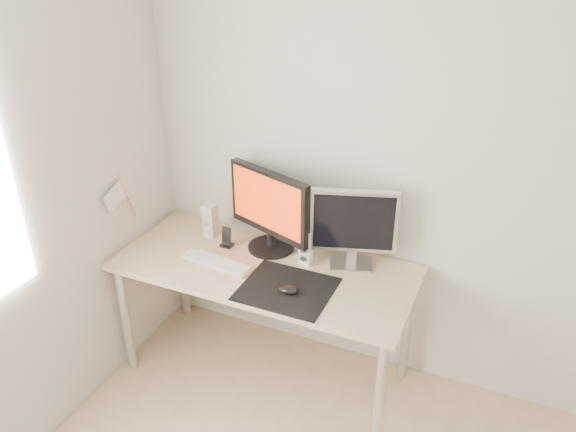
% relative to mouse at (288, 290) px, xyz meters
% --- Properties ---
extents(wall_back, '(3.50, 0.00, 3.50)m').
position_rel_mouse_xyz_m(wall_back, '(0.71, 0.55, 0.50)').
color(wall_back, silver).
rests_on(wall_back, ground).
extents(mousepad, '(0.45, 0.40, 0.00)m').
position_rel_mouse_xyz_m(mousepad, '(-0.02, 0.03, -0.02)').
color(mousepad, black).
rests_on(mousepad, desk).
extents(mouse, '(0.10, 0.06, 0.04)m').
position_rel_mouse_xyz_m(mouse, '(0.00, 0.00, 0.00)').
color(mouse, black).
rests_on(mouse, mousepad).
extents(desk, '(1.60, 0.70, 0.73)m').
position_rel_mouse_xyz_m(desk, '(-0.22, 0.18, -0.10)').
color(desk, '#D1B587').
rests_on(desk, ground).
extents(main_monitor, '(0.53, 0.33, 0.47)m').
position_rel_mouse_xyz_m(main_monitor, '(-0.27, 0.35, 0.23)').
color(main_monitor, black).
rests_on(main_monitor, desk).
extents(second_monitor, '(0.44, 0.22, 0.43)m').
position_rel_mouse_xyz_m(second_monitor, '(0.20, 0.37, 0.22)').
color(second_monitor, '#A9A8AA').
rests_on(second_monitor, desk).
extents(speaker_left, '(0.06, 0.08, 0.20)m').
position_rel_mouse_xyz_m(speaker_left, '(-0.64, 0.34, 0.08)').
color(speaker_left, white).
rests_on(speaker_left, desk).
extents(speaker_right, '(0.06, 0.08, 0.20)m').
position_rel_mouse_xyz_m(speaker_right, '(-0.03, 0.30, 0.08)').
color(speaker_right, white).
rests_on(speaker_right, desk).
extents(keyboard, '(0.43, 0.16, 0.02)m').
position_rel_mouse_xyz_m(keyboard, '(-0.46, 0.09, -0.01)').
color(keyboard, silver).
rests_on(keyboard, desk).
extents(phone_dock, '(0.07, 0.06, 0.12)m').
position_rel_mouse_xyz_m(phone_dock, '(-0.50, 0.28, 0.02)').
color(phone_dock, black).
rests_on(phone_dock, desk).
extents(pennant, '(0.01, 0.23, 0.29)m').
position_rel_mouse_xyz_m(pennant, '(-1.01, 0.04, 0.30)').
color(pennant, '#A57F54').
rests_on(pennant, wall_left).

